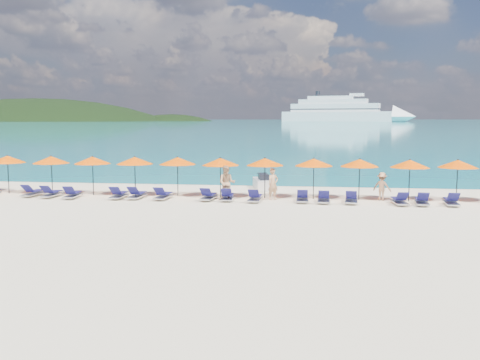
# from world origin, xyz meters

# --- Properties ---
(ground) EXTENTS (1400.00, 1400.00, 0.00)m
(ground) POSITION_xyz_m (0.00, 0.00, 0.00)
(ground) COLOR beige
(sea) EXTENTS (1600.00, 1300.00, 0.01)m
(sea) POSITION_xyz_m (0.00, 660.00, 0.01)
(sea) COLOR #1FA9B2
(sea) RESTS_ON ground
(headland_main) EXTENTS (374.00, 242.00, 126.50)m
(headland_main) POSITION_xyz_m (-300.00, 540.00, -38.00)
(headland_main) COLOR black
(headland_main) RESTS_ON ground
(headland_small) EXTENTS (162.00, 126.00, 85.50)m
(headland_small) POSITION_xyz_m (-150.00, 560.00, -35.00)
(headland_small) COLOR black
(headland_small) RESTS_ON ground
(cruise_ship) EXTENTS (132.35, 53.11, 36.55)m
(cruise_ship) POSITION_xyz_m (40.95, 522.25, 9.51)
(cruise_ship) COLOR silver
(cruise_ship) RESTS_ON ground
(jetski) EXTENTS (1.57, 2.83, 0.95)m
(jetski) POSITION_xyz_m (0.75, 8.38, 0.39)
(jetski) COLOR silver
(jetski) RESTS_ON ground
(beachgoer_a) EXTENTS (0.75, 0.71, 1.73)m
(beachgoer_a) POSITION_xyz_m (1.65, 4.18, 0.86)
(beachgoer_a) COLOR tan
(beachgoer_a) RESTS_ON ground
(beachgoer_b) EXTENTS (0.93, 0.55, 1.89)m
(beachgoer_b) POSITION_xyz_m (-0.80, 3.68, 0.94)
(beachgoer_b) COLOR tan
(beachgoer_b) RESTS_ON ground
(beachgoer_c) EXTENTS (1.08, 0.83, 1.51)m
(beachgoer_c) POSITION_xyz_m (7.49, 4.80, 0.76)
(beachgoer_c) COLOR tan
(beachgoer_c) RESTS_ON ground
(umbrella_1) EXTENTS (2.10, 2.10, 2.28)m
(umbrella_1) POSITION_xyz_m (-13.96, 4.65, 2.02)
(umbrella_1) COLOR black
(umbrella_1) RESTS_ON ground
(umbrella_2) EXTENTS (2.10, 2.10, 2.28)m
(umbrella_2) POSITION_xyz_m (-11.23, 4.60, 2.02)
(umbrella_2) COLOR black
(umbrella_2) RESTS_ON ground
(umbrella_3) EXTENTS (2.10, 2.10, 2.28)m
(umbrella_3) POSITION_xyz_m (-8.74, 4.62, 2.02)
(umbrella_3) COLOR black
(umbrella_3) RESTS_ON ground
(umbrella_4) EXTENTS (2.10, 2.10, 2.28)m
(umbrella_4) POSITION_xyz_m (-6.26, 4.71, 2.02)
(umbrella_4) COLOR black
(umbrella_4) RESTS_ON ground
(umbrella_5) EXTENTS (2.10, 2.10, 2.28)m
(umbrella_5) POSITION_xyz_m (-3.80, 4.81, 2.02)
(umbrella_5) COLOR black
(umbrella_5) RESTS_ON ground
(umbrella_6) EXTENTS (2.10, 2.10, 2.28)m
(umbrella_6) POSITION_xyz_m (-1.30, 4.57, 2.02)
(umbrella_6) COLOR black
(umbrella_6) RESTS_ON ground
(umbrella_7) EXTENTS (2.10, 2.10, 2.28)m
(umbrella_7) POSITION_xyz_m (1.15, 4.80, 2.02)
(umbrella_7) COLOR black
(umbrella_7) RESTS_ON ground
(umbrella_8) EXTENTS (2.10, 2.10, 2.28)m
(umbrella_8) POSITION_xyz_m (3.83, 4.84, 2.02)
(umbrella_8) COLOR black
(umbrella_8) RESTS_ON ground
(umbrella_9) EXTENTS (2.10, 2.10, 2.28)m
(umbrella_9) POSITION_xyz_m (6.28, 4.78, 2.02)
(umbrella_9) COLOR black
(umbrella_9) RESTS_ON ground
(umbrella_10) EXTENTS (2.10, 2.10, 2.28)m
(umbrella_10) POSITION_xyz_m (8.87, 4.61, 2.02)
(umbrella_10) COLOR black
(umbrella_10) RESTS_ON ground
(umbrella_11) EXTENTS (2.10, 2.10, 2.28)m
(umbrella_11) POSITION_xyz_m (11.37, 4.86, 2.02)
(umbrella_11) COLOR black
(umbrella_11) RESTS_ON ground
(lounger_3) EXTENTS (0.78, 1.75, 0.66)m
(lounger_3) POSITION_xyz_m (-11.93, 3.67, 0.24)
(lounger_3) COLOR silver
(lounger_3) RESTS_ON ground
(lounger_4) EXTENTS (0.65, 1.71, 0.66)m
(lounger_4) POSITION_xyz_m (-10.73, 3.45, 0.24)
(lounger_4) COLOR silver
(lounger_4) RESTS_ON ground
(lounger_5) EXTENTS (0.78, 1.75, 0.66)m
(lounger_5) POSITION_xyz_m (-9.40, 3.31, 0.24)
(lounger_5) COLOR silver
(lounger_5) RESTS_ON ground
(lounger_6) EXTENTS (0.62, 1.70, 0.66)m
(lounger_6) POSITION_xyz_m (-6.80, 3.48, 0.24)
(lounger_6) COLOR silver
(lounger_6) RESTS_ON ground
(lounger_7) EXTENTS (0.72, 1.73, 0.66)m
(lounger_7) POSITION_xyz_m (-5.80, 3.61, 0.24)
(lounger_7) COLOR silver
(lounger_7) RESTS_ON ground
(lounger_8) EXTENTS (0.75, 1.74, 0.66)m
(lounger_8) POSITION_xyz_m (-4.31, 3.54, 0.24)
(lounger_8) COLOR silver
(lounger_8) RESTS_ON ground
(lounger_9) EXTENTS (0.76, 1.75, 0.66)m
(lounger_9) POSITION_xyz_m (-1.79, 3.57, 0.24)
(lounger_9) COLOR silver
(lounger_9) RESTS_ON ground
(lounger_10) EXTENTS (0.71, 1.73, 0.66)m
(lounger_10) POSITION_xyz_m (-0.76, 3.55, 0.24)
(lounger_10) COLOR silver
(lounger_10) RESTS_ON ground
(lounger_11) EXTENTS (0.70, 1.73, 0.66)m
(lounger_11) POSITION_xyz_m (0.76, 3.37, 0.24)
(lounger_11) COLOR silver
(lounger_11) RESTS_ON ground
(lounger_12) EXTENTS (0.64, 1.71, 0.66)m
(lounger_12) POSITION_xyz_m (3.25, 3.59, 0.24)
(lounger_12) COLOR silver
(lounger_12) RESTS_ON ground
(lounger_13) EXTENTS (0.66, 1.72, 0.66)m
(lounger_13) POSITION_xyz_m (4.36, 3.46, 0.24)
(lounger_13) COLOR silver
(lounger_13) RESTS_ON ground
(lounger_14) EXTENTS (0.77, 1.75, 0.66)m
(lounger_14) POSITION_xyz_m (5.78, 3.50, 0.24)
(lounger_14) COLOR silver
(lounger_14) RESTS_ON ground
(lounger_15) EXTENTS (0.76, 1.75, 0.66)m
(lounger_15) POSITION_xyz_m (8.20, 3.34, 0.24)
(lounger_15) COLOR silver
(lounger_15) RESTS_ON ground
(lounger_16) EXTENTS (0.77, 1.75, 0.66)m
(lounger_16) POSITION_xyz_m (9.31, 3.38, 0.24)
(lounger_16) COLOR silver
(lounger_16) RESTS_ON ground
(lounger_17) EXTENTS (0.74, 1.74, 0.66)m
(lounger_17) POSITION_xyz_m (10.77, 3.46, 0.24)
(lounger_17) COLOR silver
(lounger_17) RESTS_ON ground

